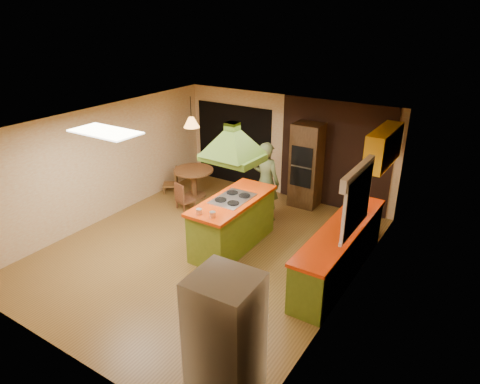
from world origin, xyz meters
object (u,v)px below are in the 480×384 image
Objects in this scene: man at (266,182)px; wall_oven at (307,165)px; dining_table at (194,178)px; refrigerator at (225,344)px; canister_large at (353,207)px; kitchen_island at (233,222)px.

wall_oven is at bearing -104.80° from man.
wall_oven reaches higher than man.
man is 1.84× the size of dining_table.
canister_large is at bearing 86.45° from refrigerator.
kitchen_island is 1.17× the size of refrigerator.
kitchen_island is at bearing -99.24° from wall_oven.
dining_table is at bearing 1.77° from man.
refrigerator is at bearing 118.82° from man.
canister_large is (0.11, 3.95, 0.15)m from refrigerator.
wall_oven is 2.39m from canister_large.
wall_oven is 2.76m from dining_table.
dining_table is at bearing 144.50° from kitchen_island.
refrigerator reaches higher than dining_table.
dining_table is at bearing -158.04° from wall_oven.
man is at bearing 91.41° from kitchen_island.
wall_oven is 9.47× the size of canister_large.
canister_large is (1.69, -1.69, 0.03)m from wall_oven.
canister_large is (2.10, -0.52, 0.13)m from man.
kitchen_island is 1.16× the size of man.
kitchen_island is 2.14× the size of dining_table.
wall_oven is (0.37, 2.55, 0.48)m from kitchen_island.
canister_large reaches higher than dining_table.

